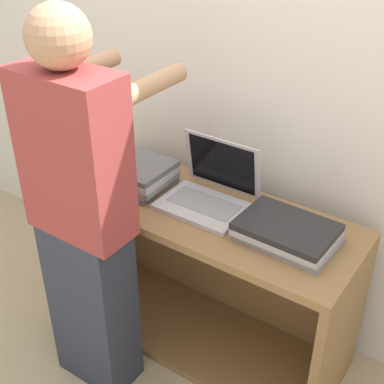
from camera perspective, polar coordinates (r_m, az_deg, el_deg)
The scene contains 8 objects.
ground_plane at distance 2.59m, azimuth -2.39°, elevation -18.43°, with size 12.00×12.00×0.00m, color tan.
wall_back at distance 2.32m, azimuth 6.32°, elevation 11.73°, with size 8.00×0.05×2.40m.
cart at distance 2.51m, azimuth 1.93°, elevation -8.18°, with size 1.35×0.52×0.75m.
laptop_open at distance 2.25m, azimuth 1.84°, elevation -0.03°, with size 0.36×0.30×0.27m.
laptop_stack_left at distance 2.42m, azimuth -6.50°, elevation 2.15°, with size 0.38×0.27×0.10m.
laptop_stack_right at distance 2.07m, azimuth 10.12°, elevation -4.27°, with size 0.38×0.27×0.08m.
person at distance 2.08m, azimuth -11.47°, elevation -3.09°, with size 0.40×0.53×1.63m.
inventory_tag at distance 2.35m, azimuth -7.65°, elevation 2.72°, with size 0.06×0.02×0.01m.
Camera 1 is at (1.03, -1.31, 1.98)m, focal length 50.00 mm.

